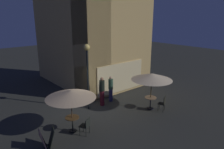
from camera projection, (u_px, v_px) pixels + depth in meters
ground_plane at (84, 113)px, 12.55m from camera, size 60.00×60.00×0.00m
cafe_building at (87, 26)px, 15.83m from camera, size 6.13×8.47×9.67m
street_lamp_near_corner at (87, 61)px, 12.30m from camera, size 0.38×0.38×4.03m
menu_sandwich_board at (47, 139)px, 9.12m from camera, size 0.78×0.72×0.88m
cafe_table_0 at (72, 121)px, 10.42m from camera, size 0.70×0.70×0.78m
cafe_table_1 at (150, 100)px, 12.96m from camera, size 0.72×0.72×0.75m
patio_umbrella_0 at (71, 94)px, 10.02m from camera, size 2.43×2.43×2.19m
patio_umbrella_1 at (152, 77)px, 12.54m from camera, size 2.47×2.47×2.29m
cafe_chair_0 at (86, 125)px, 10.14m from camera, size 0.58×0.58×0.86m
cafe_chair_1 at (163, 102)px, 12.60m from camera, size 0.50×0.50×0.96m
patron_standing_0 at (102, 91)px, 13.36m from camera, size 0.34×0.34×1.88m
patron_standing_1 at (111, 89)px, 14.05m from camera, size 0.31×0.31×1.73m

